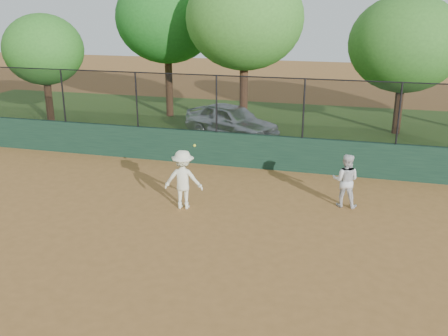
% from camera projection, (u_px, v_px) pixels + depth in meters
% --- Properties ---
extents(ground, '(80.00, 80.00, 0.00)m').
position_uv_depth(ground, '(169.00, 239.00, 12.29)').
color(ground, '#966330').
rests_on(ground, ground).
extents(back_wall, '(26.00, 0.20, 1.20)m').
position_uv_depth(back_wall, '(230.00, 149.00, 17.60)').
color(back_wall, '#193826').
rests_on(back_wall, ground).
extents(grass_strip, '(36.00, 12.00, 0.01)m').
position_uv_depth(grass_strip, '(262.00, 127.00, 23.28)').
color(grass_strip, '#2B4C18').
rests_on(grass_strip, ground).
extents(parked_car, '(4.64, 3.49, 1.47)m').
position_uv_depth(parked_car, '(231.00, 121.00, 21.21)').
color(parked_car, silver).
rests_on(parked_car, ground).
extents(player_second, '(0.79, 0.63, 1.54)m').
position_uv_depth(player_second, '(345.00, 180.00, 14.03)').
color(player_second, silver).
rests_on(player_second, ground).
extents(player_main, '(1.16, 0.76, 1.95)m').
position_uv_depth(player_main, '(183.00, 179.00, 13.90)').
color(player_main, '#EAECC8').
rests_on(player_main, ground).
extents(fence_assembly, '(26.00, 0.06, 2.00)m').
position_uv_depth(fence_assembly, '(230.00, 104.00, 17.09)').
color(fence_assembly, black).
rests_on(fence_assembly, back_wall).
extents(tree_0, '(3.78, 3.43, 5.08)m').
position_uv_depth(tree_0, '(43.00, 50.00, 23.11)').
color(tree_0, '#402717').
rests_on(tree_0, ground).
extents(tree_1, '(5.02, 4.56, 6.98)m').
position_uv_depth(tree_1, '(167.00, 18.00, 24.03)').
color(tree_1, '#442A17').
rests_on(tree_1, ground).
extents(tree_2, '(5.02, 4.57, 7.06)m').
position_uv_depth(tree_2, '(245.00, 19.00, 20.98)').
color(tree_2, '#4C2E1B').
rests_on(tree_2, ground).
extents(tree_3, '(4.72, 4.30, 5.91)m').
position_uv_depth(tree_3, '(405.00, 44.00, 20.95)').
color(tree_3, '#412815').
rests_on(tree_3, ground).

